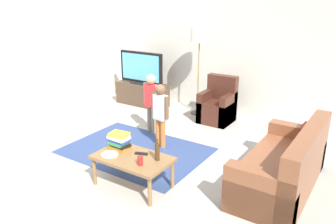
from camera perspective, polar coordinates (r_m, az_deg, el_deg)
ground at (r=5.13m, az=-3.73°, el=-8.73°), size 7.80×7.80×0.00m
wall_back at (r=7.23m, az=10.69°, el=10.51°), size 6.00×0.12×2.70m
wall_left at (r=6.87m, az=-24.68°, el=8.68°), size 0.12×6.00×2.70m
area_rug at (r=5.56m, az=-5.43°, el=-6.41°), size 2.20×1.60×0.01m
tv_stand at (r=7.77m, az=-4.31°, el=3.01°), size 1.20×0.44×0.50m
tv at (r=7.61m, az=-4.52°, el=7.35°), size 1.10×0.28×0.71m
couch at (r=4.65m, az=19.27°, el=-8.94°), size 0.80×1.80×0.86m
armchair at (r=6.77m, az=8.38°, el=0.89°), size 0.60×0.60×0.90m
floor_lamp at (r=6.91m, az=5.29°, el=11.99°), size 0.36×0.36×1.78m
child_near_tv at (r=6.03m, az=-2.84°, el=2.31°), size 0.36×0.17×1.08m
child_center at (r=5.45m, az=-1.28°, el=0.36°), size 0.35×0.17×1.06m
coffee_table at (r=4.45m, az=-5.94°, el=-8.02°), size 1.00×0.60×0.42m
book_stack at (r=4.63m, az=-8.18°, el=-4.81°), size 0.30×0.23×0.22m
bottle at (r=4.27m, az=-1.81°, el=-6.60°), size 0.06×0.06×0.29m
tv_remote at (r=4.48m, az=-4.50°, el=-6.95°), size 0.18×0.11×0.02m
soda_can at (r=4.19m, az=-4.67°, el=-8.10°), size 0.07×0.07×0.12m
plate at (r=4.51m, az=-9.72°, el=-7.00°), size 0.22×0.22×0.02m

